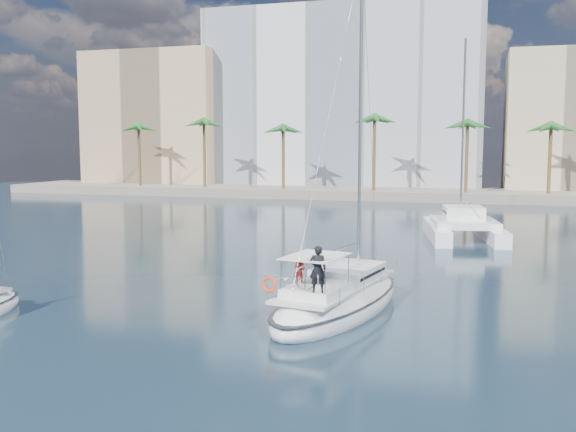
% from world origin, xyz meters
% --- Properties ---
extents(ground, '(160.00, 160.00, 0.00)m').
position_xyz_m(ground, '(0.00, 0.00, 0.00)').
color(ground, black).
rests_on(ground, ground).
extents(quay, '(120.00, 14.00, 1.20)m').
position_xyz_m(quay, '(0.00, 61.00, 0.60)').
color(quay, gray).
rests_on(quay, ground).
extents(building_modern, '(42.00, 16.00, 28.00)m').
position_xyz_m(building_modern, '(-12.00, 73.00, 14.00)').
color(building_modern, silver).
rests_on(building_modern, ground).
extents(building_tan_left, '(22.00, 14.00, 22.00)m').
position_xyz_m(building_tan_left, '(-42.00, 69.00, 11.00)').
color(building_tan_left, tan).
rests_on(building_tan_left, ground).
extents(palm_left, '(3.60, 3.60, 12.30)m').
position_xyz_m(palm_left, '(-34.00, 57.00, 10.28)').
color(palm_left, brown).
rests_on(palm_left, ground).
extents(palm_centre, '(3.60, 3.60, 12.30)m').
position_xyz_m(palm_centre, '(0.00, 57.00, 10.28)').
color(palm_centre, brown).
rests_on(palm_centre, ground).
extents(main_sloop, '(5.53, 11.42, 16.26)m').
position_xyz_m(main_sloop, '(2.61, -1.31, 0.51)').
color(main_sloop, white).
rests_on(main_sloop, ground).
extents(catamaran, '(6.77, 11.07, 15.34)m').
position_xyz_m(catamaran, '(7.33, 22.77, 1.10)').
color(catamaran, white).
rests_on(catamaran, ground).
extents(seagull, '(0.93, 0.40, 0.17)m').
position_xyz_m(seagull, '(-0.14, -0.02, 0.99)').
color(seagull, silver).
rests_on(seagull, ground).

